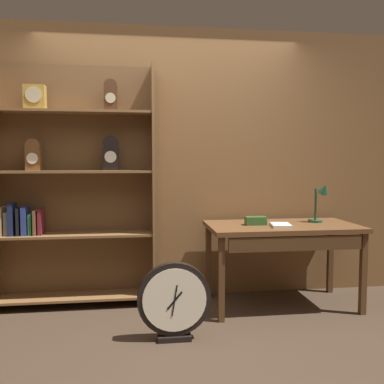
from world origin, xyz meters
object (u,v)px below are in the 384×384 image
at_px(toolbox_small, 256,221).
at_px(open_repair_manual, 281,225).
at_px(desk_lamp, 321,199).
at_px(bookshelf, 71,186).
at_px(workbench, 283,234).
at_px(round_clock_large, 174,301).

distance_m(toolbox_small, open_repair_manual, 0.23).
xyz_separation_m(desk_lamp, open_repair_manual, (-0.45, -0.19, -0.21)).
xyz_separation_m(bookshelf, workbench, (1.90, -0.30, -0.42)).
bearing_deg(toolbox_small, desk_lamp, 5.18).
xyz_separation_m(bookshelf, desk_lamp, (2.29, -0.22, -0.12)).
bearing_deg(toolbox_small, round_clock_large, -142.31).
bearing_deg(workbench, open_repair_manual, -119.90).
bearing_deg(open_repair_manual, bookshelf, 177.64).
relative_size(desk_lamp, toolbox_small, 2.03).
height_order(workbench, open_repair_manual, open_repair_manual).
bearing_deg(bookshelf, workbench, -9.12).
xyz_separation_m(workbench, open_repair_manual, (-0.06, -0.10, 0.09)).
xyz_separation_m(bookshelf, open_repair_manual, (1.84, -0.41, -0.33)).
xyz_separation_m(bookshelf, toolbox_small, (1.65, -0.27, -0.31)).
distance_m(open_repair_manual, round_clock_large, 1.19).
distance_m(workbench, toolbox_small, 0.28).
height_order(bookshelf, round_clock_large, bookshelf).
xyz_separation_m(workbench, toolbox_small, (-0.25, 0.03, 0.12)).
height_order(workbench, toolbox_small, toolbox_small).
height_order(toolbox_small, round_clock_large, toolbox_small).
xyz_separation_m(desk_lamp, round_clock_large, (-1.44, -0.67, -0.68)).
relative_size(desk_lamp, open_repair_manual, 1.72).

